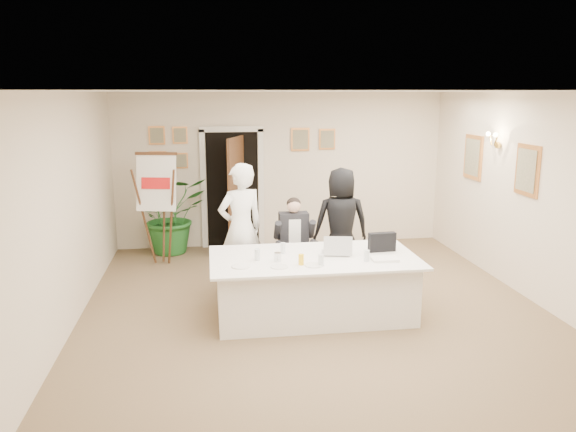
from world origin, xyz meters
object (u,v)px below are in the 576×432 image
at_px(seated_man, 294,242).
at_px(laptop, 336,243).
at_px(oj_glass, 301,260).
at_px(potted_palm, 171,215).
at_px(steel_jug, 278,257).
at_px(standing_man, 241,229).
at_px(conference_table, 313,285).
at_px(paper_stack, 385,259).
at_px(laptop_bag, 382,242).
at_px(flip_chart, 160,215).
at_px(standing_woman, 341,223).

height_order(seated_man, laptop, seated_man).
bearing_deg(oj_glass, potted_palm, 116.21).
height_order(seated_man, steel_jug, seated_man).
distance_m(standing_man, oj_glass, 1.46).
height_order(conference_table, paper_stack, paper_stack).
relative_size(potted_palm, oj_glass, 10.28).
distance_m(potted_palm, oj_glass, 3.93).
distance_m(laptop_bag, steel_jug, 1.42).
relative_size(standing_man, laptop_bag, 5.23).
relative_size(flip_chart, paper_stack, 5.68).
distance_m(conference_table, standing_man, 1.41).
bearing_deg(standing_man, seated_man, 166.46).
bearing_deg(flip_chart, paper_stack, -43.42).
height_order(conference_table, laptop, laptop).
bearing_deg(flip_chart, oj_glass, -56.22).
height_order(potted_palm, steel_jug, potted_palm).
height_order(flip_chart, oj_glass, flip_chart).
bearing_deg(oj_glass, flip_chart, 123.78).
height_order(oj_glass, steel_jug, oj_glass).
bearing_deg(standing_woman, laptop, 78.15).
distance_m(laptop, oj_glass, 0.65).
bearing_deg(oj_glass, laptop_bag, 20.82).
relative_size(laptop, oj_glass, 2.87).
bearing_deg(paper_stack, conference_table, 161.45).
xyz_separation_m(conference_table, standing_man, (-0.85, 0.99, 0.53)).
bearing_deg(standing_woman, standing_man, 21.48).
bearing_deg(laptop, oj_glass, -130.18).
bearing_deg(standing_man, laptop_bag, 131.21).
height_order(conference_table, oj_glass, oj_glass).
bearing_deg(potted_palm, laptop_bag, -47.21).
height_order(standing_woman, potted_palm, standing_woman).
distance_m(laptop, steel_jug, 0.81).
height_order(conference_table, potted_palm, potted_palm).
relative_size(standing_man, paper_stack, 5.76).
bearing_deg(laptop_bag, seated_man, 130.29).
xyz_separation_m(paper_stack, steel_jug, (-1.30, 0.14, 0.04)).
relative_size(standing_woman, steel_jug, 15.41).
xyz_separation_m(flip_chart, standing_man, (1.23, -1.48, 0.08)).
bearing_deg(standing_woman, steel_jug, 58.21).
relative_size(laptop_bag, steel_jug, 3.21).
height_order(seated_man, oj_glass, seated_man).
xyz_separation_m(paper_stack, oj_glass, (-1.04, -0.04, 0.05)).
bearing_deg(standing_woman, oj_glass, 67.27).
height_order(seated_man, potted_palm, potted_palm).
distance_m(oj_glass, steel_jug, 0.32).
bearing_deg(seated_man, flip_chart, 134.04).
relative_size(conference_table, potted_palm, 1.94).
relative_size(seated_man, potted_palm, 1.00).
bearing_deg(standing_man, paper_stack, 120.53).
bearing_deg(laptop, paper_stack, -22.55).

